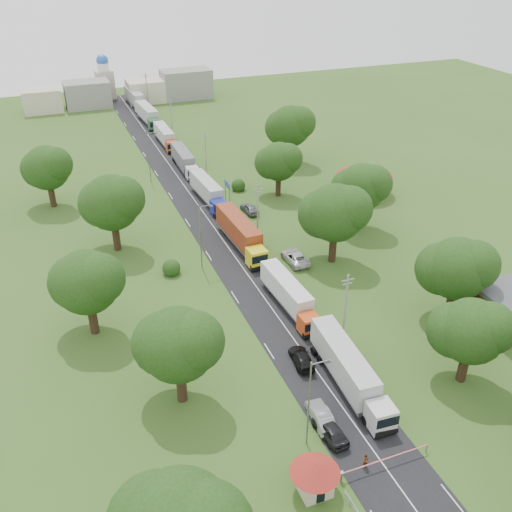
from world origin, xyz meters
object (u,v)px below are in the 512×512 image
boom_barrier (373,464)px  pedestrian_near (366,462)px  guard_booth (315,474)px  truck_0 (348,370)px  info_sign (227,188)px  car_lane_front (330,430)px  car_lane_mid (321,416)px

boom_barrier → pedestrian_near: bearing=128.4°
boom_barrier → guard_booth: bearing=-180.0°
guard_booth → truck_0: bearing=49.2°
guard_booth → truck_0: (9.19, 10.65, 0.06)m
info_sign → car_lane_front: info_sign is taller
guard_booth → car_lane_front: bearing=50.0°
boom_barrier → guard_booth: size_ratio=2.10×
info_sign → car_lane_front: (-8.20, -55.00, -2.20)m
truck_0 → car_lane_front: (-4.99, -5.65, -1.42)m
car_lane_front → pedestrian_near: car_lane_front is taller
info_sign → pedestrian_near: 59.95m
car_lane_mid → pedestrian_near: car_lane_mid is taller
truck_0 → car_lane_mid: 6.35m
guard_booth → car_lane_mid: bearing=59.0°
guard_booth → truck_0: truck_0 is taller
car_lane_mid → boom_barrier: bearing=108.1°
boom_barrier → pedestrian_near: pedestrian_near is taller
boom_barrier → guard_booth: (-5.84, -0.00, 1.27)m
car_lane_mid → pedestrian_near: size_ratio=3.07×
car_lane_mid → truck_0: bearing=-138.9°
info_sign → car_lane_mid: (-8.20, -53.00, -2.21)m
guard_booth → car_lane_front: (4.20, 5.00, -1.36)m
guard_booth → pedestrian_near: guard_booth is taller
truck_0 → car_lane_front: size_ratio=3.21×
truck_0 → car_lane_mid: (-4.99, -3.65, -1.44)m
truck_0 → pedestrian_near: 10.92m
boom_barrier → car_lane_front: (-1.64, 5.00, -0.08)m
truck_0 → car_lane_mid: bearing=-143.8°
truck_0 → pedestrian_near: (-3.75, -10.15, -1.44)m
info_sign → car_lane_front: size_ratio=0.87×
guard_booth → car_lane_mid: size_ratio=0.92×
boom_barrier → guard_booth: 5.98m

